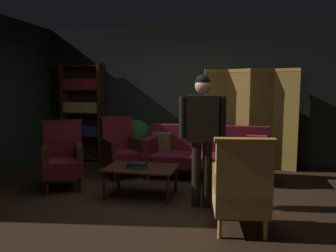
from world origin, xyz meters
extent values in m
plane|color=black|center=(0.00, 0.00, 0.00)|extent=(10.00, 10.00, 0.00)
cube|color=black|center=(0.00, 2.45, 1.40)|extent=(7.20, 0.10, 2.80)
cube|color=olive|center=(0.63, 2.23, 0.95)|extent=(0.44, 0.19, 1.90)
cube|color=#B78E33|center=(0.63, 2.23, 1.87)|extent=(0.44, 0.20, 0.06)
cube|color=olive|center=(1.06, 2.22, 0.95)|extent=(0.43, 0.21, 1.90)
cube|color=#B78E33|center=(1.06, 2.22, 1.87)|extent=(0.44, 0.22, 0.06)
cube|color=olive|center=(1.48, 2.21, 0.95)|extent=(0.44, 0.18, 1.90)
cube|color=#B78E33|center=(1.48, 2.21, 1.87)|extent=(0.45, 0.19, 0.06)
cube|color=olive|center=(1.92, 2.21, 0.95)|extent=(0.45, 0.17, 1.90)
cube|color=#B78E33|center=(1.92, 2.21, 1.87)|extent=(0.45, 0.18, 0.06)
cube|color=black|center=(-2.57, 2.18, 1.02)|extent=(0.06, 0.32, 2.05)
cube|color=black|center=(-1.73, 2.18, 1.02)|extent=(0.06, 0.32, 2.05)
cube|color=black|center=(-2.15, 2.33, 1.02)|extent=(0.90, 0.02, 2.05)
cube|color=black|center=(-2.15, 2.18, 0.06)|extent=(0.86, 0.30, 0.02)
cube|color=black|center=(-2.15, 2.18, 0.54)|extent=(0.86, 0.30, 0.02)
cube|color=navy|center=(-2.15, 2.16, 0.65)|extent=(0.78, 0.22, 0.19)
cube|color=black|center=(-2.15, 2.18, 1.02)|extent=(0.86, 0.30, 0.02)
cube|color=#9E7A47|center=(-2.15, 2.16, 1.14)|extent=(0.78, 0.22, 0.21)
cube|color=black|center=(-2.15, 2.18, 1.51)|extent=(0.86, 0.30, 0.02)
cube|color=maroon|center=(-2.15, 2.16, 1.63)|extent=(0.78, 0.22, 0.22)
cube|color=black|center=(-2.15, 2.18, 1.99)|extent=(0.86, 0.30, 0.02)
cylinder|color=black|center=(-0.40, 1.05, 0.11)|extent=(0.07, 0.07, 0.22)
cylinder|color=black|center=(1.50, 1.05, 0.11)|extent=(0.07, 0.07, 0.22)
cylinder|color=black|center=(-0.40, 1.65, 0.11)|extent=(0.07, 0.07, 0.22)
cylinder|color=black|center=(1.50, 1.65, 0.11)|extent=(0.07, 0.07, 0.22)
cube|color=#4C0F19|center=(0.55, 1.35, 0.32)|extent=(2.10, 0.76, 0.20)
cube|color=#4C0F19|center=(0.55, 1.66, 0.65)|extent=(2.10, 0.18, 0.46)
cube|color=#4C0F19|center=(-0.43, 1.35, 0.55)|extent=(0.16, 0.68, 0.26)
cube|color=#4C0F19|center=(1.53, 1.35, 0.55)|extent=(0.16, 0.68, 0.26)
cube|color=#4C5123|center=(-0.28, 1.55, 0.57)|extent=(0.36, 0.19, 0.35)
cube|color=maroon|center=(1.38, 1.55, 0.57)|extent=(0.35, 0.18, 0.35)
cylinder|color=black|center=(-0.72, -0.04, 0.20)|extent=(0.04, 0.04, 0.39)
cylinder|color=black|center=(0.18, -0.04, 0.20)|extent=(0.04, 0.04, 0.39)
cylinder|color=black|center=(-0.72, 0.50, 0.20)|extent=(0.04, 0.04, 0.39)
cylinder|color=black|center=(0.18, 0.50, 0.20)|extent=(0.04, 0.04, 0.39)
cube|color=black|center=(-0.27, 0.23, 0.41)|extent=(1.00, 0.64, 0.03)
cylinder|color=#B78E33|center=(1.30, -0.33, 0.11)|extent=(0.04, 0.04, 0.22)
cylinder|color=#B78E33|center=(0.85, -0.39, 0.11)|extent=(0.04, 0.04, 0.22)
cylinder|color=#B78E33|center=(1.37, -0.79, 0.11)|extent=(0.04, 0.04, 0.22)
cylinder|color=#B78E33|center=(0.91, -0.85, 0.11)|extent=(0.04, 0.04, 0.22)
cube|color=tan|center=(1.11, -0.59, 0.34)|extent=(0.63, 0.63, 0.24)
cube|color=tan|center=(1.14, -0.82, 0.73)|extent=(0.57, 0.20, 0.54)
cube|color=#B78E33|center=(1.14, -0.82, 1.02)|extent=(0.61, 0.21, 0.04)
cube|color=#B78E33|center=(1.35, -0.56, 0.57)|extent=(0.16, 0.51, 0.22)
cube|color=#B78E33|center=(0.87, -0.62, 0.57)|extent=(0.16, 0.51, 0.22)
cylinder|color=black|center=(-1.59, -0.05, 0.11)|extent=(0.04, 0.04, 0.22)
cylinder|color=black|center=(-1.19, 0.18, 0.11)|extent=(0.04, 0.04, 0.22)
cylinder|color=black|center=(-1.82, 0.35, 0.11)|extent=(0.04, 0.04, 0.22)
cylinder|color=black|center=(-1.42, 0.58, 0.11)|extent=(0.04, 0.04, 0.22)
cube|color=#4C0F19|center=(-1.51, 0.27, 0.34)|extent=(0.77, 0.77, 0.24)
cube|color=#4C0F19|center=(-1.62, 0.47, 0.73)|extent=(0.54, 0.39, 0.54)
cube|color=black|center=(-1.62, 0.47, 1.02)|extent=(0.58, 0.41, 0.04)
cube|color=black|center=(-1.72, 0.15, 0.57)|extent=(0.33, 0.48, 0.22)
cube|color=black|center=(-1.30, 0.39, 0.57)|extent=(0.33, 0.48, 0.22)
cylinder|color=black|center=(-0.88, 0.76, 0.11)|extent=(0.04, 0.04, 0.22)
cylinder|color=black|center=(-0.55, 1.08, 0.11)|extent=(0.04, 0.04, 0.22)
cylinder|color=black|center=(-1.20, 1.10, 0.11)|extent=(0.04, 0.04, 0.22)
cylinder|color=black|center=(-0.87, 1.41, 0.11)|extent=(0.04, 0.04, 0.22)
cube|color=#4C0F19|center=(-0.87, 1.09, 0.34)|extent=(0.79, 0.79, 0.24)
cube|color=#4C0F19|center=(-1.03, 1.26, 0.73)|extent=(0.49, 0.47, 0.54)
cube|color=black|center=(-1.03, 1.26, 1.02)|extent=(0.52, 0.51, 0.04)
cube|color=black|center=(-1.05, 0.92, 0.57)|extent=(0.41, 0.42, 0.22)
cube|color=black|center=(-0.70, 1.25, 0.57)|extent=(0.41, 0.42, 0.22)
cylinder|color=black|center=(0.69, 0.01, 0.43)|extent=(0.12, 0.12, 0.86)
cylinder|color=black|center=(0.56, 0.00, 0.43)|extent=(0.12, 0.12, 0.86)
cube|color=maroon|center=(0.62, 0.00, 0.90)|extent=(0.33, 0.19, 0.09)
cube|color=black|center=(0.62, 0.00, 1.15)|extent=(0.42, 0.25, 0.58)
cube|color=white|center=(0.61, 0.11, 1.18)|extent=(0.14, 0.03, 0.41)
cube|color=maroon|center=(0.61, 0.12, 1.41)|extent=(0.09, 0.03, 0.04)
cylinder|color=black|center=(0.87, 0.03, 1.16)|extent=(0.09, 0.09, 0.54)
cylinder|color=black|center=(0.38, -0.02, 1.16)|extent=(0.09, 0.09, 0.54)
sphere|color=tan|center=(0.62, 0.00, 1.56)|extent=(0.20, 0.20, 0.20)
sphere|color=black|center=(0.62, 0.00, 1.61)|extent=(0.18, 0.18, 0.18)
cylinder|color=brown|center=(-0.88, 1.92, 0.14)|extent=(0.28, 0.28, 0.28)
ellipsoid|color=#193D19|center=(-0.88, 1.92, 0.56)|extent=(0.63, 0.63, 0.72)
cube|color=#1E4C28|center=(-0.30, 0.17, 0.44)|extent=(0.28, 0.23, 0.04)
cube|color=black|center=(-0.30, 0.17, 0.48)|extent=(0.26, 0.18, 0.04)
camera|label=1|loc=(1.08, -4.00, 1.52)|focal=34.09mm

